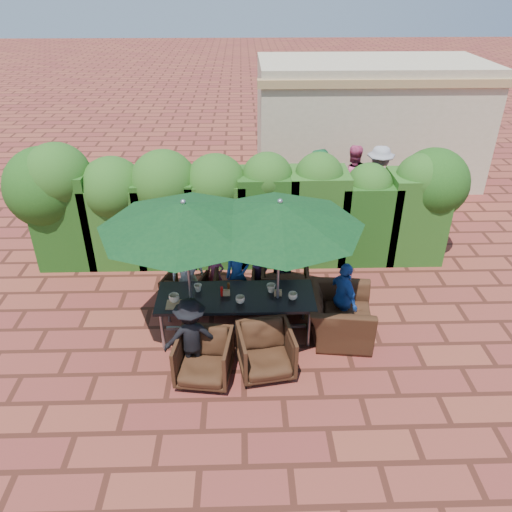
{
  "coord_description": "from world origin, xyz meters",
  "views": [
    {
      "loc": [
        0.02,
        -6.77,
        5.32
      ],
      "look_at": [
        0.23,
        0.4,
        1.15
      ],
      "focal_mm": 35.0,
      "sensor_mm": 36.0,
      "label": 1
    }
  ],
  "objects_px": {
    "dining_table": "(236,300)",
    "umbrella_right": "(280,215)",
    "chair_near_right": "(266,349)",
    "chair_far_right": "(285,282)",
    "chair_far_left": "(185,288)",
    "chair_far_mid": "(235,287)",
    "chair_end_right": "(341,309)",
    "umbrella_left": "(184,215)",
    "chair_near_left": "(204,356)"
  },
  "relations": [
    {
      "from": "dining_table",
      "to": "umbrella_right",
      "type": "height_order",
      "value": "umbrella_right"
    },
    {
      "from": "chair_far_left",
      "to": "chair_far_right",
      "type": "distance_m",
      "value": 1.79
    },
    {
      "from": "chair_far_left",
      "to": "chair_end_right",
      "type": "distance_m",
      "value": 2.78
    },
    {
      "from": "umbrella_right",
      "to": "chair_near_left",
      "type": "distance_m",
      "value": 2.34
    },
    {
      "from": "chair_far_left",
      "to": "chair_end_right",
      "type": "relative_size",
      "value": 0.59
    },
    {
      "from": "chair_far_left",
      "to": "chair_end_right",
      "type": "xyz_separation_m",
      "value": [
        2.62,
        -0.92,
        0.16
      ]
    },
    {
      "from": "chair_near_left",
      "to": "chair_near_right",
      "type": "distance_m",
      "value": 0.92
    },
    {
      "from": "umbrella_left",
      "to": "chair_near_right",
      "type": "distance_m",
      "value": 2.31
    },
    {
      "from": "chair_near_left",
      "to": "chair_end_right",
      "type": "relative_size",
      "value": 0.69
    },
    {
      "from": "chair_far_left",
      "to": "chair_near_left",
      "type": "bearing_deg",
      "value": 123.11
    },
    {
      "from": "chair_far_mid",
      "to": "chair_near_left",
      "type": "xyz_separation_m",
      "value": [
        -0.43,
        -1.86,
        0.03
      ]
    },
    {
      "from": "chair_far_left",
      "to": "chair_far_mid",
      "type": "xyz_separation_m",
      "value": [
        0.89,
        -0.01,
        0.02
      ]
    },
    {
      "from": "dining_table",
      "to": "chair_end_right",
      "type": "relative_size",
      "value": 2.17
    },
    {
      "from": "umbrella_left",
      "to": "dining_table",
      "type": "bearing_deg",
      "value": 3.95
    },
    {
      "from": "chair_far_left",
      "to": "umbrella_right",
      "type": "bearing_deg",
      "value": 169.67
    },
    {
      "from": "umbrella_right",
      "to": "chair_far_right",
      "type": "xyz_separation_m",
      "value": [
        0.2,
        0.95,
        -1.78
      ]
    },
    {
      "from": "umbrella_left",
      "to": "chair_far_mid",
      "type": "height_order",
      "value": "umbrella_left"
    },
    {
      "from": "chair_far_mid",
      "to": "chair_end_right",
      "type": "xyz_separation_m",
      "value": [
        1.73,
        -0.91,
        0.14
      ]
    },
    {
      "from": "chair_end_right",
      "to": "dining_table",
      "type": "bearing_deg",
      "value": 94.33
    },
    {
      "from": "dining_table",
      "to": "chair_near_right",
      "type": "xyz_separation_m",
      "value": [
        0.45,
        -0.9,
        -0.27
      ]
    },
    {
      "from": "dining_table",
      "to": "chair_near_left",
      "type": "height_order",
      "value": "chair_near_left"
    },
    {
      "from": "chair_end_right",
      "to": "chair_far_left",
      "type": "bearing_deg",
      "value": 77.62
    },
    {
      "from": "chair_far_mid",
      "to": "chair_far_right",
      "type": "distance_m",
      "value": 0.9
    },
    {
      "from": "chair_far_mid",
      "to": "chair_far_right",
      "type": "bearing_deg",
      "value": -173.9
    },
    {
      "from": "umbrella_right",
      "to": "chair_far_right",
      "type": "relative_size",
      "value": 2.95
    },
    {
      "from": "chair_end_right",
      "to": "chair_near_right",
      "type": "bearing_deg",
      "value": 130.23
    },
    {
      "from": "umbrella_right",
      "to": "chair_far_mid",
      "type": "distance_m",
      "value": 2.17
    },
    {
      "from": "umbrella_right",
      "to": "chair_near_right",
      "type": "height_order",
      "value": "umbrella_right"
    },
    {
      "from": "umbrella_left",
      "to": "umbrella_right",
      "type": "bearing_deg",
      "value": -0.66
    },
    {
      "from": "umbrella_left",
      "to": "chair_far_left",
      "type": "xyz_separation_m",
      "value": [
        -0.21,
        0.89,
        -1.87
      ]
    },
    {
      "from": "chair_far_mid",
      "to": "chair_far_right",
      "type": "relative_size",
      "value": 0.86
    },
    {
      "from": "umbrella_left",
      "to": "chair_end_right",
      "type": "height_order",
      "value": "umbrella_left"
    },
    {
      "from": "umbrella_right",
      "to": "dining_table",
      "type": "bearing_deg",
      "value": 174.42
    },
    {
      "from": "umbrella_right",
      "to": "chair_near_left",
      "type": "xyz_separation_m",
      "value": [
        -1.13,
        -0.96,
        -1.81
      ]
    },
    {
      "from": "chair_far_mid",
      "to": "chair_near_right",
      "type": "bearing_deg",
      "value": 108.29
    },
    {
      "from": "umbrella_right",
      "to": "chair_near_right",
      "type": "bearing_deg",
      "value": -104.84
    },
    {
      "from": "umbrella_left",
      "to": "chair_near_left",
      "type": "xyz_separation_m",
      "value": [
        0.25,
        -0.98,
        -1.81
      ]
    },
    {
      "from": "chair_far_mid",
      "to": "dining_table",
      "type": "bearing_deg",
      "value": 95.0
    },
    {
      "from": "umbrella_left",
      "to": "chair_near_left",
      "type": "relative_size",
      "value": 3.18
    },
    {
      "from": "chair_near_left",
      "to": "dining_table",
      "type": "bearing_deg",
      "value": 73.57
    },
    {
      "from": "umbrella_right",
      "to": "chair_end_right",
      "type": "height_order",
      "value": "umbrella_right"
    },
    {
      "from": "chair_far_right",
      "to": "chair_near_left",
      "type": "relative_size",
      "value": 1.06
    },
    {
      "from": "umbrella_left",
      "to": "chair_end_right",
      "type": "bearing_deg",
      "value": -0.72
    },
    {
      "from": "chair_far_left",
      "to": "chair_near_right",
      "type": "xyz_separation_m",
      "value": [
        1.37,
        -1.74,
        0.06
      ]
    },
    {
      "from": "dining_table",
      "to": "umbrella_left",
      "type": "relative_size",
      "value": 0.98
    },
    {
      "from": "chair_far_mid",
      "to": "chair_end_right",
      "type": "distance_m",
      "value": 1.96
    },
    {
      "from": "dining_table",
      "to": "chair_far_mid",
      "type": "bearing_deg",
      "value": 92.14
    },
    {
      "from": "dining_table",
      "to": "chair_far_right",
      "type": "distance_m",
      "value": 1.26
    },
    {
      "from": "umbrella_right",
      "to": "chair_near_left",
      "type": "height_order",
      "value": "umbrella_right"
    },
    {
      "from": "umbrella_left",
      "to": "umbrella_right",
      "type": "xyz_separation_m",
      "value": [
        1.38,
        -0.02,
        -0.0
      ]
    }
  ]
}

